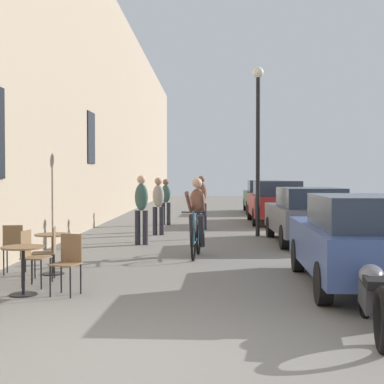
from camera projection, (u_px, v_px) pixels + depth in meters
name	position (u px, v px, depth m)	size (l,w,h in m)	color
ground_plane	(135.00, 362.00, 5.39)	(88.00, 88.00, 0.00)	slate
building_facade_left	(86.00, 93.00, 19.34)	(0.54, 68.00, 9.15)	tan
cafe_table_near	(23.00, 260.00, 8.40)	(0.64, 0.64, 0.72)	black
cafe_chair_near_toward_street	(32.00, 254.00, 9.05)	(0.44, 0.44, 0.89)	black
cafe_chair_near_toward_wall	(68.00, 260.00, 8.46)	(0.46, 0.46, 0.89)	black
cafe_table_mid	(53.00, 245.00, 10.20)	(0.64, 0.64, 0.72)	black
cafe_chair_mid_toward_street	(14.00, 246.00, 10.14)	(0.44, 0.44, 0.89)	black
cafe_chair_mid_toward_wall	(48.00, 249.00, 9.62)	(0.44, 0.44, 0.89)	black
cyclist_on_bicycle	(197.00, 219.00, 12.47)	(0.52, 1.76, 1.74)	black
pedestrian_near	(141.00, 206.00, 14.53)	(0.37, 0.28, 1.77)	#26262D
pedestrian_mid	(158.00, 203.00, 16.92)	(0.36, 0.26, 1.70)	#26262D
pedestrian_far	(201.00, 199.00, 18.51)	(0.35, 0.26, 1.76)	#26262D
pedestrian_furthest	(166.00, 199.00, 20.41)	(0.36, 0.27, 1.64)	#26262D
street_lamp	(258.00, 129.00, 16.52)	(0.32, 0.32, 4.90)	black
parked_car_nearest	(360.00, 240.00, 8.94)	(1.84, 4.17, 1.47)	#384C84
parked_car_second	(307.00, 214.00, 14.84)	(1.79, 4.12, 1.45)	#595960
parked_car_third	(275.00, 201.00, 21.05)	(1.91, 4.44, 1.57)	maroon
parked_car_fourth	(264.00, 196.00, 27.10)	(1.91, 4.38, 1.54)	#23512D
parked_motorcycle	(373.00, 296.00, 6.44)	(0.62, 2.14, 0.92)	black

